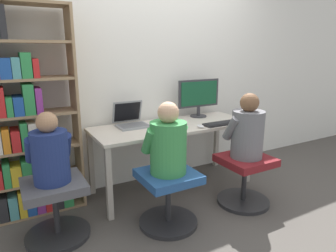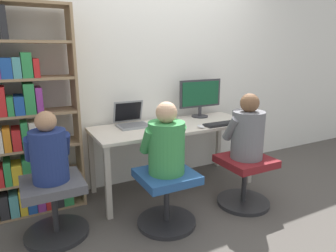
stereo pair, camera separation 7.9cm
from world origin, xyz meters
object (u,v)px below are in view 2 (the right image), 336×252
(person_at_monitor, at_px, (247,131))
(person_at_laptop, at_px, (166,143))
(bookshelf, at_px, (24,123))
(office_chair_side, at_px, (54,204))
(desktop_monitor, at_px, (200,97))
(person_near_shelf, at_px, (49,152))
(keyboard, at_px, (222,124))
(laptop, at_px, (132,121))
(office_chair_left, at_px, (245,178))
(office_chair_right, at_px, (167,195))

(person_at_monitor, bearing_deg, person_at_laptop, 177.31)
(bookshelf, xyz_separation_m, office_chair_side, (0.14, -0.51, -0.58))
(desktop_monitor, distance_m, person_at_laptop, 1.20)
(person_at_laptop, xyz_separation_m, person_near_shelf, (-0.88, 0.28, -0.02))
(desktop_monitor, distance_m, keyboard, 0.50)
(desktop_monitor, relative_size, person_at_monitor, 0.89)
(bookshelf, distance_m, office_chair_side, 0.78)
(laptop, xyz_separation_m, office_chair_left, (0.84, -0.82, -0.49))
(office_chair_left, height_order, person_at_monitor, person_at_monitor)
(office_chair_left, relative_size, office_chair_side, 1.00)
(person_at_laptop, xyz_separation_m, bookshelf, (-1.02, 0.78, 0.11))
(laptop, xyz_separation_m, office_chair_side, (-0.87, -0.50, -0.49))
(keyboard, bearing_deg, office_chair_right, -156.64)
(desktop_monitor, xyz_separation_m, office_chair_side, (-1.74, -0.53, -0.68))
(desktop_monitor, bearing_deg, office_chair_side, -163.19)
(bookshelf, xyz_separation_m, person_near_shelf, (0.14, -0.50, -0.13))
(keyboard, bearing_deg, office_chair_side, -177.13)
(person_at_monitor, relative_size, bookshelf, 0.33)
(person_at_laptop, distance_m, office_chair_side, 1.03)
(office_chair_side, xyz_separation_m, person_near_shelf, (-0.00, 0.00, 0.45))
(bookshelf, bearing_deg, keyboard, -12.64)
(bookshelf, height_order, person_near_shelf, bookshelf)
(person_at_monitor, bearing_deg, person_near_shelf, 169.45)
(office_chair_side, bearing_deg, desktop_monitor, 16.81)
(person_at_laptop, distance_m, bookshelf, 1.29)
(desktop_monitor, xyz_separation_m, office_chair_right, (-0.86, -0.81, -0.68))
(person_at_laptop, bearing_deg, bookshelf, 142.43)
(person_at_laptop, height_order, bookshelf, bookshelf)
(person_near_shelf, bearing_deg, desktop_monitor, 16.68)
(office_chair_left, bearing_deg, keyboard, 88.26)
(person_at_monitor, xyz_separation_m, person_at_laptop, (-0.84, 0.04, -0.01))
(laptop, distance_m, keyboard, 0.95)
(laptop, relative_size, person_at_laptop, 0.53)
(person_at_monitor, bearing_deg, bookshelf, 156.12)
(office_chair_left, height_order, person_at_laptop, person_at_laptop)
(office_chair_left, xyz_separation_m, person_near_shelf, (-1.72, 0.32, 0.45))
(office_chair_left, bearing_deg, bookshelf, 156.00)
(keyboard, height_order, person_at_monitor, person_at_monitor)
(office_chair_left, bearing_deg, desktop_monitor, 88.23)
(office_chair_right, distance_m, bookshelf, 1.41)
(person_at_laptop, bearing_deg, office_chair_right, -90.00)
(bookshelf, bearing_deg, office_chair_left, -24.00)
(keyboard, xyz_separation_m, office_chair_right, (-0.85, -0.37, -0.45))
(office_chair_right, bearing_deg, person_near_shelf, 162.05)
(desktop_monitor, relative_size, office_chair_right, 1.07)
(laptop, distance_m, office_chair_left, 1.27)
(office_chair_left, height_order, bookshelf, bookshelf)
(desktop_monitor, distance_m, bookshelf, 1.88)
(desktop_monitor, bearing_deg, person_at_laptop, -137.12)
(person_at_monitor, bearing_deg, keyboard, 88.24)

